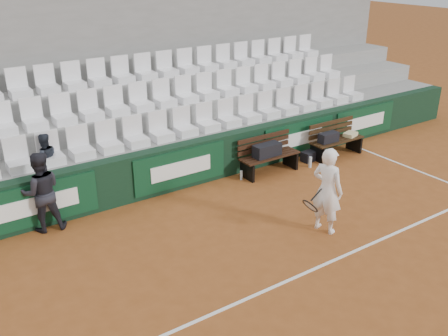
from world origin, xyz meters
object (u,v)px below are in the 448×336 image
(bench_right, at_px, (336,148))
(spectator_c, at_px, (42,138))
(sports_bag_right, at_px, (328,137))
(water_bottle_near, at_px, (241,175))
(ball_kid, at_px, (41,192))
(sports_bag_ground, at_px, (309,156))
(tennis_player, at_px, (327,190))
(bench_left, at_px, (269,164))
(water_bottle_far, at_px, (310,162))
(sports_bag_left, at_px, (267,150))

(bench_right, relative_size, spectator_c, 1.40)
(sports_bag_right, distance_m, spectator_c, 6.73)
(bench_right, relative_size, water_bottle_near, 6.73)
(bench_right, relative_size, ball_kid, 0.97)
(sports_bag_ground, xyz_separation_m, tennis_player, (-2.11, -2.67, 0.70))
(bench_left, relative_size, water_bottle_near, 6.73)
(bench_right, xyz_separation_m, water_bottle_far, (-1.07, -0.18, -0.09))
(water_bottle_far, bearing_deg, sports_bag_right, 13.26)
(spectator_c, bearing_deg, sports_bag_left, 170.14)
(bench_left, relative_size, ball_kid, 0.97)
(sports_bag_right, height_order, tennis_player, tennis_player)
(ball_kid, bearing_deg, water_bottle_far, -175.70)
(sports_bag_left, bearing_deg, spectator_c, 167.89)
(sports_bag_left, relative_size, sports_bag_right, 1.31)
(bench_right, height_order, water_bottle_far, bench_right)
(bench_left, bearing_deg, bench_right, -3.17)
(sports_bag_left, xyz_separation_m, tennis_player, (-0.72, -2.65, 0.23))
(sports_bag_ground, bearing_deg, water_bottle_far, -130.48)
(sports_bag_right, xyz_separation_m, tennis_player, (-2.57, -2.52, 0.25))
(bench_left, xyz_separation_m, bench_right, (2.09, -0.12, 0.00))
(sports_bag_left, distance_m, sports_bag_right, 1.85)
(water_bottle_far, bearing_deg, spectator_c, 167.34)
(bench_left, bearing_deg, spectator_c, 168.13)
(spectator_c, bearing_deg, bench_left, 170.38)
(tennis_player, height_order, ball_kid, tennis_player)
(sports_bag_left, distance_m, water_bottle_far, 1.24)
(bench_right, bearing_deg, sports_bag_ground, 170.31)
(bench_left, height_order, sports_bag_left, sports_bag_left)
(spectator_c, bearing_deg, water_bottle_near, 168.83)
(sports_bag_right, relative_size, water_bottle_near, 2.32)
(sports_bag_left, relative_size, spectator_c, 0.63)
(bench_right, xyz_separation_m, water_bottle_near, (-2.87, 0.17, -0.11))
(sports_bag_ground, height_order, water_bottle_near, sports_bag_ground)
(sports_bag_right, xyz_separation_m, ball_kid, (-6.88, 0.42, 0.20))
(sports_bag_left, bearing_deg, bench_right, -3.00)
(sports_bag_left, xyz_separation_m, water_bottle_far, (1.11, -0.30, -0.46))
(bench_left, bearing_deg, sports_bag_right, -4.09)
(ball_kid, bearing_deg, sports_bag_ground, -172.63)
(tennis_player, height_order, spectator_c, spectator_c)
(bench_right, bearing_deg, spectator_c, 170.73)
(water_bottle_far, distance_m, spectator_c, 6.13)
(tennis_player, bearing_deg, water_bottle_near, 89.33)
(water_bottle_far, distance_m, ball_kid, 6.21)
(sports_bag_left, relative_size, sports_bag_ground, 1.63)
(sports_bag_ground, height_order, ball_kid, ball_kid)
(water_bottle_near, xyz_separation_m, ball_kid, (-4.34, 0.24, 0.66))
(bench_left, distance_m, sports_bag_right, 1.80)
(sports_bag_left, height_order, tennis_player, tennis_player)
(sports_bag_ground, relative_size, ball_kid, 0.27)
(water_bottle_near, height_order, spectator_c, spectator_c)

